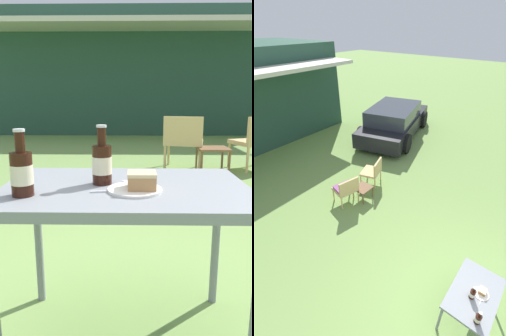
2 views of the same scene
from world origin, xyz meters
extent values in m
cube|color=#284C3D|center=(0.24, 9.94, 1.70)|extent=(8.79, 4.29, 3.39)
cube|color=silver|center=(0.24, 7.20, 2.78)|extent=(8.35, 1.20, 0.12)
cylinder|color=tan|center=(1.08, 3.71, 0.19)|extent=(0.04, 0.04, 0.37)
cylinder|color=tan|center=(0.60, 3.83, 0.19)|extent=(0.04, 0.04, 0.37)
cylinder|color=tan|center=(0.98, 3.29, 0.19)|extent=(0.04, 0.04, 0.37)
cylinder|color=tan|center=(0.50, 3.40, 0.19)|extent=(0.04, 0.04, 0.37)
cube|color=tan|center=(0.79, 3.56, 0.40)|extent=(0.65, 0.60, 0.06)
cube|color=tan|center=(0.74, 3.34, 0.61)|extent=(0.55, 0.17, 0.36)
cube|color=#995193|center=(0.79, 3.56, 0.46)|extent=(0.58, 0.52, 0.05)
cylinder|color=tan|center=(1.51, 3.68, 0.19)|extent=(0.04, 0.04, 0.37)
cylinder|color=tan|center=(1.65, 3.27, 0.19)|extent=(0.04, 0.04, 0.37)
cube|color=brown|center=(1.16, 3.28, 0.35)|extent=(0.43, 0.41, 0.03)
cylinder|color=brown|center=(0.97, 3.10, 0.17)|extent=(0.03, 0.03, 0.33)
cylinder|color=brown|center=(1.35, 3.10, 0.17)|extent=(0.03, 0.03, 0.33)
cylinder|color=brown|center=(0.97, 3.46, 0.17)|extent=(0.03, 0.03, 0.33)
cylinder|color=brown|center=(1.35, 3.46, 0.17)|extent=(0.03, 0.03, 0.33)
cube|color=gray|center=(0.00, 0.00, 0.70)|extent=(0.99, 0.64, 0.04)
cylinder|color=gray|center=(-0.46, 0.28, 0.34)|extent=(0.04, 0.04, 0.68)
cylinder|color=gray|center=(0.46, 0.28, 0.34)|extent=(0.04, 0.04, 0.68)
cylinder|color=white|center=(0.04, -0.08, 0.72)|extent=(0.21, 0.21, 0.01)
cube|color=#AD7A4C|center=(0.06, -0.08, 0.75)|extent=(0.11, 0.10, 0.05)
cube|color=#DBBC89|center=(0.06, -0.08, 0.78)|extent=(0.11, 0.10, 0.01)
cylinder|color=black|center=(-0.10, 0.02, 0.80)|extent=(0.08, 0.08, 0.16)
cylinder|color=black|center=(-0.10, 0.02, 0.91)|extent=(0.04, 0.04, 0.07)
cylinder|color=silver|center=(-0.10, 0.02, 0.95)|extent=(0.04, 0.04, 0.01)
cylinder|color=beige|center=(-0.10, 0.02, 0.80)|extent=(0.08, 0.08, 0.07)
cylinder|color=black|center=(-0.37, -0.15, 0.80)|extent=(0.08, 0.08, 0.16)
cylinder|color=black|center=(-0.37, -0.15, 0.91)|extent=(0.04, 0.04, 0.07)
cylinder|color=silver|center=(-0.37, -0.15, 0.95)|extent=(0.04, 0.04, 0.01)
cylinder|color=beige|center=(-0.37, -0.15, 0.80)|extent=(0.08, 0.08, 0.07)
cube|color=silver|center=(-0.03, -0.09, 0.72)|extent=(0.19, 0.04, 0.01)
cylinder|color=silver|center=(0.00, 0.03, 0.72)|extent=(0.03, 0.03, 0.01)
camera|label=1|loc=(0.03, -1.28, 1.07)|focal=35.00mm
camera|label=2|loc=(-2.24, 0.00, 4.03)|focal=24.00mm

